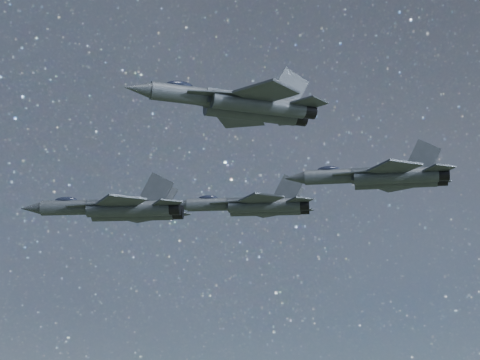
{
  "coord_description": "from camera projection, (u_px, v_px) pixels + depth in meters",
  "views": [
    {
      "loc": [
        5.85,
        -81.63,
        136.72
      ],
      "look_at": [
        1.08,
        1.41,
        159.37
      ],
      "focal_mm": 60.0,
      "sensor_mm": 36.0,
      "label": 1
    }
  ],
  "objects": [
    {
      "name": "jet_left",
      "position": [
        253.0,
        205.0,
        101.13
      ],
      "size": [
        18.67,
        13.24,
        4.74
      ],
      "rotation": [
        0.0,
        0.0,
        -0.04
      ],
      "color": "#2C3237"
    },
    {
      "name": "jet_right",
      "position": [
        240.0,
        104.0,
        63.96
      ],
      "size": [
        16.02,
        10.6,
        4.09
      ],
      "rotation": [
        0.0,
        0.0,
        0.39
      ],
      "color": "#2C3237"
    },
    {
      "name": "jet_slot",
      "position": [
        382.0,
        176.0,
        90.92
      ],
      "size": [
        19.53,
        13.67,
        4.92
      ],
      "rotation": [
        0.0,
        0.0,
        -0.11
      ],
      "color": "#2C3237"
    },
    {
      "name": "jet_lead",
      "position": [
        117.0,
        209.0,
        88.77
      ],
      "size": [
        19.03,
        13.53,
        4.84
      ],
      "rotation": [
        0.0,
        0.0,
        -0.03
      ],
      "color": "#2C3237"
    }
  ]
}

